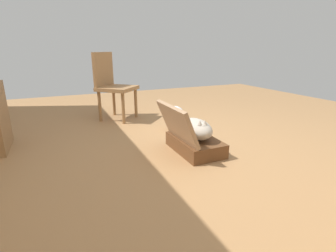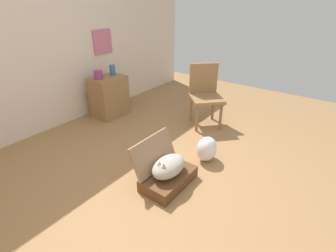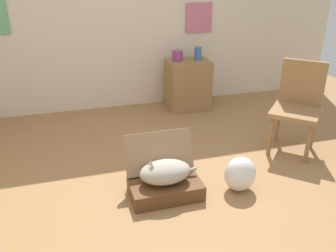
{
  "view_description": "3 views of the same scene",
  "coord_description": "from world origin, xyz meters",
  "px_view_note": "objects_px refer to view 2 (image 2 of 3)",
  "views": [
    {
      "loc": [
        -2.1,
        1.15,
        0.99
      ],
      "look_at": [
        -0.13,
        0.26,
        0.33
      ],
      "focal_mm": 27.0,
      "sensor_mm": 36.0,
      "label": 1
    },
    {
      "loc": [
        -1.78,
        -1.36,
        1.82
      ],
      "look_at": [
        0.27,
        0.18,
        0.51
      ],
      "focal_mm": 26.61,
      "sensor_mm": 36.0,
      "label": 2
    },
    {
      "loc": [
        -0.76,
        -2.57,
        1.83
      ],
      "look_at": [
        0.09,
        0.33,
        0.47
      ],
      "focal_mm": 38.26,
      "sensor_mm": 36.0,
      "label": 3
    }
  ],
  "objects_px": {
    "suitcase_base": "(169,179)",
    "side_table": "(109,97)",
    "cat": "(168,166)",
    "vase_tall": "(98,75)",
    "vase_short": "(112,70)",
    "plastic_bag_white": "(207,149)",
    "chair": "(205,93)"
  },
  "relations": [
    {
      "from": "vase_short",
      "to": "chair",
      "type": "distance_m",
      "value": 1.59
    },
    {
      "from": "suitcase_base",
      "to": "plastic_bag_white",
      "type": "relative_size",
      "value": 1.9
    },
    {
      "from": "cat",
      "to": "vase_short",
      "type": "height_order",
      "value": "vase_short"
    },
    {
      "from": "vase_short",
      "to": "plastic_bag_white",
      "type": "bearing_deg",
      "value": -99.86
    },
    {
      "from": "side_table",
      "to": "vase_short",
      "type": "relative_size",
      "value": 3.9
    },
    {
      "from": "vase_short",
      "to": "suitcase_base",
      "type": "bearing_deg",
      "value": -117.51
    },
    {
      "from": "suitcase_base",
      "to": "cat",
      "type": "height_order",
      "value": "cat"
    },
    {
      "from": "plastic_bag_white",
      "to": "chair",
      "type": "xyz_separation_m",
      "value": [
        0.91,
        0.56,
        0.35
      ]
    },
    {
      "from": "suitcase_base",
      "to": "chair",
      "type": "relative_size",
      "value": 0.64
    },
    {
      "from": "cat",
      "to": "side_table",
      "type": "bearing_deg",
      "value": 65.54
    },
    {
      "from": "vase_short",
      "to": "vase_tall",
      "type": "bearing_deg",
      "value": 175.58
    },
    {
      "from": "suitcase_base",
      "to": "cat",
      "type": "relative_size",
      "value": 1.17
    },
    {
      "from": "cat",
      "to": "plastic_bag_white",
      "type": "distance_m",
      "value": 0.67
    },
    {
      "from": "side_table",
      "to": "vase_short",
      "type": "xyz_separation_m",
      "value": [
        0.14,
        0.02,
        0.42
      ]
    },
    {
      "from": "vase_tall",
      "to": "vase_short",
      "type": "bearing_deg",
      "value": -4.42
    },
    {
      "from": "suitcase_base",
      "to": "plastic_bag_white",
      "type": "bearing_deg",
      "value": -8.7
    },
    {
      "from": "plastic_bag_white",
      "to": "vase_short",
      "type": "relative_size",
      "value": 1.86
    },
    {
      "from": "side_table",
      "to": "vase_tall",
      "type": "bearing_deg",
      "value": 164.62
    },
    {
      "from": "suitcase_base",
      "to": "side_table",
      "type": "bearing_deg",
      "value": 65.65
    },
    {
      "from": "plastic_bag_white",
      "to": "chair",
      "type": "relative_size",
      "value": 0.34
    },
    {
      "from": "plastic_bag_white",
      "to": "vase_short",
      "type": "xyz_separation_m",
      "value": [
        0.35,
        2.04,
        0.6
      ]
    },
    {
      "from": "side_table",
      "to": "chair",
      "type": "bearing_deg",
      "value": -64.43
    },
    {
      "from": "vase_short",
      "to": "cat",
      "type": "bearing_deg",
      "value": -117.61
    },
    {
      "from": "side_table",
      "to": "vase_short",
      "type": "bearing_deg",
      "value": 6.88
    },
    {
      "from": "plastic_bag_white",
      "to": "vase_tall",
      "type": "relative_size",
      "value": 2.3
    },
    {
      "from": "cat",
      "to": "chair",
      "type": "xyz_separation_m",
      "value": [
        1.57,
        0.46,
        0.28
      ]
    },
    {
      "from": "suitcase_base",
      "to": "vase_short",
      "type": "height_order",
      "value": "vase_short"
    },
    {
      "from": "suitcase_base",
      "to": "chair",
      "type": "bearing_deg",
      "value": 16.52
    },
    {
      "from": "cat",
      "to": "vase_short",
      "type": "relative_size",
      "value": 3.01
    },
    {
      "from": "suitcase_base",
      "to": "vase_tall",
      "type": "bearing_deg",
      "value": 69.57
    },
    {
      "from": "suitcase_base",
      "to": "vase_tall",
      "type": "xyz_separation_m",
      "value": [
        0.73,
        1.96,
        0.67
      ]
    },
    {
      "from": "cat",
      "to": "suitcase_base",
      "type": "bearing_deg",
      "value": -4.8
    }
  ]
}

